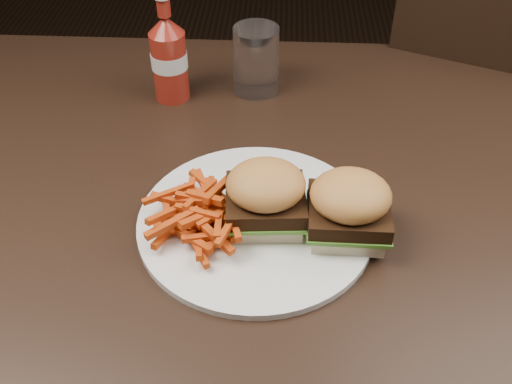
{
  "coord_description": "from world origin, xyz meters",
  "views": [
    {
      "loc": [
        0.07,
        -0.7,
        1.32
      ],
      "look_at": [
        0.04,
        -0.11,
        0.8
      ],
      "focal_mm": 42.0,
      "sensor_mm": 36.0,
      "label": 1
    }
  ],
  "objects_px": {
    "ketchup_bottle": "(170,66)",
    "tumbler": "(256,62)",
    "chair_far": "(474,146)",
    "plate": "(256,222)",
    "dining_table": "(235,176)"
  },
  "relations": [
    {
      "from": "chair_far",
      "to": "tumbler",
      "type": "distance_m",
      "value": 0.7
    },
    {
      "from": "ketchup_bottle",
      "to": "tumbler",
      "type": "height_order",
      "value": "ketchup_bottle"
    },
    {
      "from": "chair_far",
      "to": "ketchup_bottle",
      "type": "bearing_deg",
      "value": 47.66
    },
    {
      "from": "dining_table",
      "to": "chair_far",
      "type": "height_order",
      "value": "dining_table"
    },
    {
      "from": "chair_far",
      "to": "dining_table",
      "type": "bearing_deg",
      "value": 65.12
    },
    {
      "from": "ketchup_bottle",
      "to": "tumbler",
      "type": "distance_m",
      "value": 0.15
    },
    {
      "from": "chair_far",
      "to": "plate",
      "type": "relative_size",
      "value": 1.34
    },
    {
      "from": "chair_far",
      "to": "ketchup_bottle",
      "type": "relative_size",
      "value": 3.56
    },
    {
      "from": "chair_far",
      "to": "tumbler",
      "type": "xyz_separation_m",
      "value": [
        -0.52,
        -0.28,
        0.38
      ]
    },
    {
      "from": "chair_far",
      "to": "plate",
      "type": "distance_m",
      "value": 0.87
    },
    {
      "from": "dining_table",
      "to": "tumbler",
      "type": "height_order",
      "value": "tumbler"
    },
    {
      "from": "dining_table",
      "to": "tumbler",
      "type": "relative_size",
      "value": 9.75
    },
    {
      "from": "dining_table",
      "to": "ketchup_bottle",
      "type": "height_order",
      "value": "ketchup_bottle"
    },
    {
      "from": "ketchup_bottle",
      "to": "tumbler",
      "type": "xyz_separation_m",
      "value": [
        0.14,
        0.03,
        -0.01
      ]
    },
    {
      "from": "chair_far",
      "to": "plate",
      "type": "xyz_separation_m",
      "value": [
        -0.51,
        -0.62,
        0.33
      ]
    }
  ]
}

